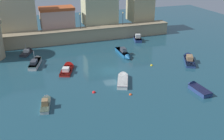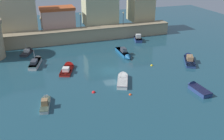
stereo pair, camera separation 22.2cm
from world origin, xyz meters
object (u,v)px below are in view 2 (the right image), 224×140
Objects in this scene: moored_boat_4 at (196,88)px; moored_boat_8 at (28,52)px; quay_lamp_0 at (41,23)px; quay_lamp_2 at (123,16)px; mooring_buoy_1 at (152,66)px; quay_lamp_1 at (80,19)px; mooring_buoy_2 at (94,93)px; mooring_buoy_0 at (130,95)px; moored_boat_0 at (138,38)px; moored_boat_7 at (68,68)px; moored_boat_1 at (36,62)px; moored_boat_5 at (124,53)px; moored_boat_6 at (46,102)px; moored_boat_2 at (123,79)px; moored_boat_3 at (189,59)px.

moored_boat_8 is (-24.91, 27.52, -0.08)m from moored_boat_4.
quay_lamp_0 reaches higher than moored_boat_8.
quay_lamp_2 reaches higher than mooring_buoy_1.
mooring_buoy_2 is (-4.42, -27.56, -5.73)m from quay_lamp_1.
quay_lamp_1 is at bearing 114.76° from mooring_buoy_1.
moored_boat_8 reaches higher than mooring_buoy_0.
quay_lamp_1 reaches higher than quay_lamp_0.
moored_boat_8 is (-27.11, -0.49, -0.24)m from moored_boat_0.
moored_boat_7 is at bearing 138.28° from moored_boat_0.
moored_boat_1 reaches higher than moored_boat_5.
moored_boat_4 is 8.89× the size of mooring_buoy_2.
moored_boat_6 reaches higher than moored_boat_4.
mooring_buoy_1 is at bearing 7.46° from moored_boat_4.
quay_lamp_2 reaches higher than moored_boat_2.
moored_boat_6 is 13.07m from moored_boat_7.
moored_boat_1 is at bearing 70.28° from moored_boat_2.
quay_lamp_1 is 34.70m from moored_boat_4.
moored_boat_4 is 10.95m from mooring_buoy_0.
moored_boat_4 is (9.98, -7.30, 0.03)m from moored_boat_2.
moored_boat_0 reaches higher than mooring_buoy_2.
moored_boat_3 is (4.17, -16.53, -0.11)m from moored_boat_0.
quay_lamp_0 is at bearing 108.96° from mooring_buoy_0.
quay_lamp_1 is 0.70× the size of moored_boat_6.
moored_boat_3 reaches higher than moored_boat_5.
moored_boat_8 is at bearing -113.16° from moored_boat_5.
moored_boat_5 is (18.51, -1.19, -0.01)m from moored_boat_1.
moored_boat_1 is 16.58m from moored_boat_6.
moored_boat_2 is at bearing -86.34° from quay_lamp_1.
moored_boat_1 is 18.74m from moored_boat_2.
moored_boat_3 is at bearing 28.77° from mooring_buoy_0.
mooring_buoy_2 is (5.12, -27.56, -5.52)m from quay_lamp_0.
quay_lamp_0 is 28.57m from mooring_buoy_2.
mooring_buoy_0 is at bearing -109.20° from quay_lamp_2.
quay_lamp_2 is 15.14m from moored_boat_5.
quay_lamp_0 reaches higher than mooring_buoy_2.
moored_boat_3 is at bearing -37.11° from quay_lamp_0.
quay_lamp_1 is at bearing 68.79° from moored_boat_3.
mooring_buoy_1 is at bearing -47.22° from quay_lamp_0.
quay_lamp_2 is 5.85× the size of mooring_buoy_2.
quay_lamp_1 is 0.54× the size of moored_boat_1.
quay_lamp_2 is 6.95m from moored_boat_0.
moored_boat_0 reaches higher than moored_boat_2.
mooring_buoy_1 is (-8.46, 0.24, -0.44)m from moored_boat_3.
moored_boat_8 is (-3.80, -4.75, -5.21)m from quay_lamp_0.
moored_boat_6 is 12.97m from mooring_buoy_0.
moored_boat_3 is 24.82m from moored_boat_7.
moored_boat_2 is 9.05m from mooring_buoy_1.
moored_boat_2 is 0.89× the size of moored_boat_3.
moored_boat_0 is 8.32× the size of mooring_buoy_2.
moored_boat_5 is at bearing 113.44° from mooring_buoy_1.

